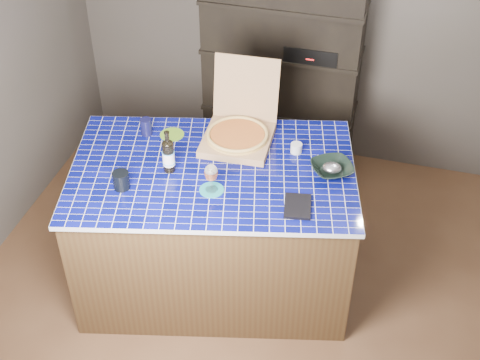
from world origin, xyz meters
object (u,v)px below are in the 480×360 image
(mead_bottle, at_px, (168,155))
(bowl, at_px, (332,169))
(dvd_case, at_px, (298,206))
(wine_glass, at_px, (211,173))
(pizza_box, at_px, (238,132))
(kitchen_island, at_px, (215,226))

(mead_bottle, xyz_separation_m, bowl, (0.97, 0.24, -0.08))
(dvd_case, height_order, bowl, bowl)
(wine_glass, xyz_separation_m, bowl, (0.66, 0.36, -0.10))
(bowl, bearing_deg, pizza_box, 164.78)
(mead_bottle, bearing_deg, wine_glass, -20.74)
(pizza_box, bearing_deg, bowl, -17.82)
(pizza_box, height_order, dvd_case, pizza_box)
(kitchen_island, relative_size, pizza_box, 3.60)
(pizza_box, relative_size, mead_bottle, 1.89)
(pizza_box, distance_m, dvd_case, 0.74)
(wine_glass, distance_m, dvd_case, 0.54)
(mead_bottle, bearing_deg, dvd_case, -8.98)
(mead_bottle, bearing_deg, bowl, 13.87)
(wine_glass, xyz_separation_m, dvd_case, (0.52, -0.01, -0.12))
(kitchen_island, relative_size, dvd_case, 9.20)
(wine_glass, height_order, bowl, wine_glass)
(kitchen_island, relative_size, bowl, 7.91)
(mead_bottle, distance_m, wine_glass, 0.33)
(dvd_case, distance_m, bowl, 0.40)
(mead_bottle, relative_size, dvd_case, 1.35)
(mead_bottle, distance_m, dvd_case, 0.85)
(kitchen_island, relative_size, wine_glass, 10.74)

